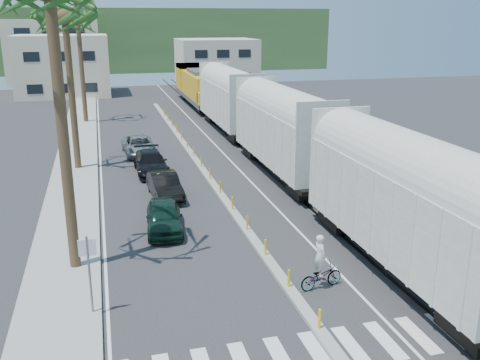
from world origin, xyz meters
name	(u,v)px	position (x,y,z in m)	size (l,w,h in m)	color
ground	(308,317)	(0.00, 0.00, 0.00)	(140.00, 140.00, 0.00)	#28282B
sidewalk	(77,158)	(-8.50, 25.00, 0.07)	(3.00, 90.00, 0.15)	gray
rails	(241,140)	(5.00, 28.00, 0.03)	(1.56, 100.00, 0.06)	black
median	(201,168)	(0.00, 19.96, 0.09)	(0.45, 60.00, 0.85)	gray
crosswalk	(331,349)	(0.00, -2.00, 0.01)	(14.00, 2.20, 0.01)	silver
lane_markings	(162,154)	(-2.15, 25.00, 0.00)	(9.42, 90.00, 0.01)	silver
freight_train	(258,117)	(5.00, 23.02, 2.91)	(3.00, 60.94, 5.85)	#B6B4A7
palm_trees	(67,6)	(-8.10, 22.70, 10.81)	(3.50, 37.20, 13.75)	brown
street_sign	(89,264)	(-7.30, 2.00, 1.97)	(0.60, 0.08, 3.00)	slate
buildings	(97,57)	(-6.41, 71.66, 4.36)	(38.00, 27.00, 10.00)	beige
hillside	(128,39)	(0.00, 100.00, 6.00)	(80.00, 20.00, 12.00)	#385628
car_lead	(164,217)	(-3.88, 9.28, 0.73)	(2.07, 4.41, 1.46)	black
car_second	(165,186)	(-3.22, 14.39, 0.72)	(1.84, 4.48, 1.44)	black
car_third	(151,163)	(-3.49, 19.78, 0.73)	(2.19, 5.09, 1.46)	black
car_rear	(139,146)	(-3.82, 25.27, 0.70)	(2.60, 5.14, 1.39)	#949799
cyclist	(321,271)	(1.25, 1.85, 0.70)	(1.36, 2.08, 2.23)	#9EA0A5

